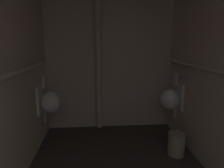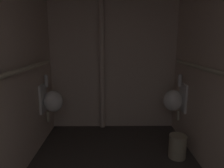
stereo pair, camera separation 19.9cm
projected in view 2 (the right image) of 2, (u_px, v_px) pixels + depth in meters
The scene contains 5 objects.
wall_back at pixel (113, 60), 3.64m from camera, with size 2.35×0.06×2.49m, color beige.
urinal_left_mid at pixel (52, 101), 3.18m from camera, with size 0.32×0.30×0.76m.
urinal_right_mid at pixel (174, 100), 3.23m from camera, with size 0.32×0.30×0.76m.
standpipe_back_wall at pixel (102, 61), 3.53m from camera, with size 0.09×0.09×2.44m, color beige.
waste_bin at pixel (177, 146), 2.79m from camera, with size 0.24×0.24×0.32m, color #9E937A.
Camera 2 is at (-0.05, 0.02, 1.57)m, focal length 32.66 mm.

